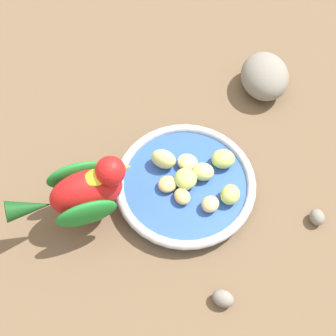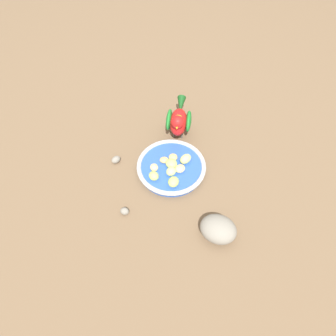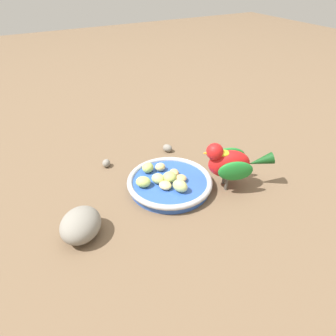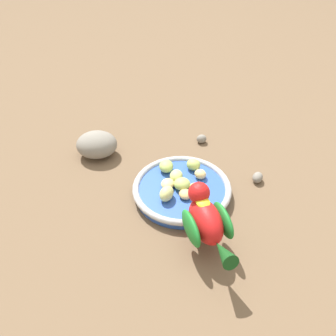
{
  "view_description": "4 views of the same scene",
  "coord_description": "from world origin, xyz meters",
  "px_view_note": "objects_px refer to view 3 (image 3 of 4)",
  "views": [
    {
      "loc": [
        0.24,
        0.22,
        0.58
      ],
      "look_at": [
        0.02,
        -0.02,
        0.04
      ],
      "focal_mm": 49.18,
      "sensor_mm": 36.0,
      "label": 1
    },
    {
      "loc": [
        -0.47,
        0.16,
        0.68
      ],
      "look_at": [
        -0.02,
        0.03,
        0.05
      ],
      "focal_mm": 31.39,
      "sensor_mm": 36.0,
      "label": 2
    },
    {
      "loc": [
        -0.27,
        -0.5,
        0.45
      ],
      "look_at": [
        0.02,
        0.03,
        0.04
      ],
      "focal_mm": 33.64,
      "sensor_mm": 36.0,
      "label": 3
    },
    {
      "loc": [
        0.45,
        -0.42,
        0.59
      ],
      "look_at": [
        -0.02,
        -0.01,
        0.06
      ],
      "focal_mm": 45.24,
      "sensor_mm": 36.0,
      "label": 4
    }
  ],
  "objects_px": {
    "pebble_0": "(106,163)",
    "apple_piece_5": "(181,178)",
    "feeding_bowl": "(170,183)",
    "pebble_1": "(167,148)",
    "apple_piece_0": "(174,173)",
    "apple_piece_3": "(158,178)",
    "apple_piece_7": "(160,167)",
    "apple_piece_8": "(165,185)",
    "rock_large": "(81,225)",
    "apple_piece_1": "(143,182)",
    "apple_piece_2": "(170,177)",
    "apple_piece_4": "(180,186)",
    "parrot": "(231,162)",
    "apple_piece_6": "(148,168)"
  },
  "relations": [
    {
      "from": "apple_piece_5",
      "to": "parrot",
      "type": "relative_size",
      "value": 0.17
    },
    {
      "from": "feeding_bowl",
      "to": "apple_piece_7",
      "type": "bearing_deg",
      "value": 88.32
    },
    {
      "from": "pebble_0",
      "to": "pebble_1",
      "type": "xyz_separation_m",
      "value": [
        0.17,
        -0.01,
        0.0
      ]
    },
    {
      "from": "feeding_bowl",
      "to": "pebble_1",
      "type": "xyz_separation_m",
      "value": [
        0.07,
        0.15,
        -0.0
      ]
    },
    {
      "from": "pebble_1",
      "to": "apple_piece_5",
      "type": "bearing_deg",
      "value": -107.94
    },
    {
      "from": "apple_piece_5",
      "to": "apple_piece_8",
      "type": "xyz_separation_m",
      "value": [
        -0.04,
        -0.01,
        0.0
      ]
    },
    {
      "from": "apple_piece_2",
      "to": "apple_piece_1",
      "type": "bearing_deg",
      "value": 168.43
    },
    {
      "from": "apple_piece_1",
      "to": "apple_piece_8",
      "type": "height_order",
      "value": "apple_piece_1"
    },
    {
      "from": "feeding_bowl",
      "to": "pebble_0",
      "type": "bearing_deg",
      "value": 122.48
    },
    {
      "from": "apple_piece_0",
      "to": "apple_piece_8",
      "type": "bearing_deg",
      "value": -141.17
    },
    {
      "from": "apple_piece_1",
      "to": "pebble_1",
      "type": "height_order",
      "value": "apple_piece_1"
    },
    {
      "from": "apple_piece_2",
      "to": "apple_piece_4",
      "type": "bearing_deg",
      "value": -86.95
    },
    {
      "from": "apple_piece_2",
      "to": "pebble_1",
      "type": "height_order",
      "value": "apple_piece_2"
    },
    {
      "from": "apple_piece_0",
      "to": "apple_piece_3",
      "type": "bearing_deg",
      "value": -171.45
    },
    {
      "from": "apple_piece_5",
      "to": "pebble_0",
      "type": "relative_size",
      "value": 1.15
    },
    {
      "from": "apple_piece_0",
      "to": "apple_piece_8",
      "type": "xyz_separation_m",
      "value": [
        -0.04,
        -0.03,
        0.0
      ]
    },
    {
      "from": "apple_piece_0",
      "to": "parrot",
      "type": "height_order",
      "value": "parrot"
    },
    {
      "from": "apple_piece_0",
      "to": "pebble_1",
      "type": "height_order",
      "value": "apple_piece_0"
    },
    {
      "from": "apple_piece_3",
      "to": "pebble_1",
      "type": "relative_size",
      "value": 1.08
    },
    {
      "from": "pebble_1",
      "to": "apple_piece_1",
      "type": "bearing_deg",
      "value": -135.22
    },
    {
      "from": "apple_piece_1",
      "to": "apple_piece_7",
      "type": "xyz_separation_m",
      "value": [
        0.06,
        0.04,
        -0.0
      ]
    },
    {
      "from": "apple_piece_1",
      "to": "rock_large",
      "type": "height_order",
      "value": "rock_large"
    },
    {
      "from": "parrot",
      "to": "apple_piece_4",
      "type": "bearing_deg",
      "value": 15.42
    },
    {
      "from": "apple_piece_3",
      "to": "pebble_0",
      "type": "distance_m",
      "value": 0.17
    },
    {
      "from": "apple_piece_5",
      "to": "apple_piece_1",
      "type": "bearing_deg",
      "value": 163.6
    },
    {
      "from": "apple_piece_7",
      "to": "pebble_0",
      "type": "bearing_deg",
      "value": 133.48
    },
    {
      "from": "apple_piece_2",
      "to": "feeding_bowl",
      "type": "bearing_deg",
      "value": -33.72
    },
    {
      "from": "apple_piece_0",
      "to": "pebble_0",
      "type": "xyz_separation_m",
      "value": [
        -0.12,
        0.14,
        -0.02
      ]
    },
    {
      "from": "pebble_0",
      "to": "apple_piece_5",
      "type": "bearing_deg",
      "value": -54.03
    },
    {
      "from": "apple_piece_8",
      "to": "rock_large",
      "type": "relative_size",
      "value": 0.33
    },
    {
      "from": "apple_piece_4",
      "to": "apple_piece_2",
      "type": "bearing_deg",
      "value": 93.05
    },
    {
      "from": "pebble_1",
      "to": "rock_large",
      "type": "bearing_deg",
      "value": -146.19
    },
    {
      "from": "apple_piece_4",
      "to": "apple_piece_7",
      "type": "height_order",
      "value": "apple_piece_4"
    },
    {
      "from": "feeding_bowl",
      "to": "apple_piece_8",
      "type": "xyz_separation_m",
      "value": [
        -0.02,
        -0.02,
        0.01
      ]
    },
    {
      "from": "parrot",
      "to": "pebble_0",
      "type": "relative_size",
      "value": 6.93
    },
    {
      "from": "apple_piece_0",
      "to": "apple_piece_4",
      "type": "height_order",
      "value": "apple_piece_4"
    },
    {
      "from": "rock_large",
      "to": "apple_piece_8",
      "type": "bearing_deg",
      "value": 9.27
    },
    {
      "from": "feeding_bowl",
      "to": "pebble_1",
      "type": "relative_size",
      "value": 7.16
    },
    {
      "from": "pebble_0",
      "to": "apple_piece_0",
      "type": "bearing_deg",
      "value": -49.53
    },
    {
      "from": "apple_piece_0",
      "to": "rock_large",
      "type": "xyz_separation_m",
      "value": [
        -0.24,
        -0.07,
        0.0
      ]
    },
    {
      "from": "apple_piece_2",
      "to": "apple_piece_4",
      "type": "xyz_separation_m",
      "value": [
        0.0,
        -0.04,
        0.0
      ]
    },
    {
      "from": "apple_piece_2",
      "to": "apple_piece_8",
      "type": "distance_m",
      "value": 0.03
    },
    {
      "from": "apple_piece_5",
      "to": "parrot",
      "type": "xyz_separation_m",
      "value": [
        0.1,
        -0.05,
        0.04
      ]
    },
    {
      "from": "apple_piece_2",
      "to": "apple_piece_6",
      "type": "height_order",
      "value": "same"
    },
    {
      "from": "apple_piece_5",
      "to": "pebble_1",
      "type": "height_order",
      "value": "apple_piece_5"
    },
    {
      "from": "rock_large",
      "to": "apple_piece_5",
      "type": "bearing_deg",
      "value": 9.11
    },
    {
      "from": "apple_piece_1",
      "to": "apple_piece_8",
      "type": "xyz_separation_m",
      "value": [
        0.04,
        -0.03,
        -0.0
      ]
    },
    {
      "from": "apple_piece_0",
      "to": "parrot",
      "type": "relative_size",
      "value": 0.16
    },
    {
      "from": "rock_large",
      "to": "apple_piece_4",
      "type": "bearing_deg",
      "value": 2.18
    },
    {
      "from": "apple_piece_7",
      "to": "apple_piece_8",
      "type": "relative_size",
      "value": 0.85
    }
  ]
}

